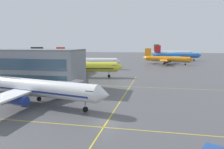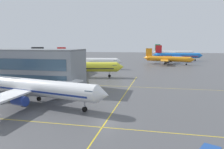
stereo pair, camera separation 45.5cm
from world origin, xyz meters
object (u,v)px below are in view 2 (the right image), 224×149
at_px(airliner_far_right_stand, 177,55).
at_px(airliner_far_left_stand, 168,59).
at_px(airliner_second_row, 75,67).
at_px(airliner_third_row, 87,61).
at_px(airliner_front_gate, 35,87).
at_px(airliner_distant_taxiway, 174,53).

bearing_deg(airliner_far_right_stand, airliner_far_left_stand, -104.77).
distance_m(airliner_second_row, airliner_third_row, 30.00).
distance_m(airliner_front_gate, airliner_far_left_stand, 110.52).
relative_size(airliner_far_left_stand, airliner_far_right_stand, 0.85).
distance_m(airliner_third_row, airliner_distant_taxiway, 120.61).
xyz_separation_m(airliner_front_gate, airliner_third_row, (-10.93, 69.79, 0.08)).
xyz_separation_m(airliner_far_right_stand, airliner_distant_taxiway, (-0.56, 39.90, 0.20)).
relative_size(airliner_second_row, airliner_third_row, 1.05).
bearing_deg(airliner_far_left_stand, airliner_third_row, -140.87).
xyz_separation_m(airliner_second_row, airliner_far_left_stand, (39.25, 65.34, -0.65)).
height_order(airliner_front_gate, airliner_distant_taxiway, airliner_distant_taxiway).
bearing_deg(airliner_far_right_stand, airliner_third_row, -127.38).
distance_m(airliner_third_row, airliner_far_left_stand, 56.57).
bearing_deg(airliner_second_row, airliner_distant_taxiway, 71.08).
xyz_separation_m(airliner_second_row, airliner_far_right_stand, (48.00, 98.53, -0.04)).
xyz_separation_m(airliner_third_row, airliner_far_right_stand, (52.64, 68.89, 0.17)).
bearing_deg(airliner_far_left_stand, airliner_front_gate, -107.35).
height_order(airliner_front_gate, airliner_far_left_stand, airliner_front_gate).
distance_m(airliner_far_right_stand, airliner_distant_taxiway, 39.90).
relative_size(airliner_third_row, airliner_distant_taxiway, 0.92).
bearing_deg(airliner_second_row, airliner_far_left_stand, 59.00).
bearing_deg(airliner_far_right_stand, airliner_second_row, -115.98).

